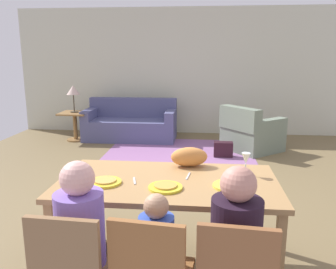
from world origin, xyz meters
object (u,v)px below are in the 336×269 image
(person_man, at_px, (84,250))
(cat, at_px, (189,157))
(side_table, at_px, (75,122))
(plate_near_woman, at_px, (229,186))
(dining_table, at_px, (168,189))
(wine_glass, at_px, (246,159))
(handbag, at_px, (223,149))
(person_woman, at_px, (235,259))
(table_lamp, at_px, (73,91))
(plate_near_child, at_px, (165,187))
(person_child, at_px, (158,266))
(armchair, at_px, (250,133))
(couch, at_px, (131,124))
(plate_near_man, at_px, (105,182))

(person_man, bearing_deg, cat, 58.75)
(person_man, bearing_deg, side_table, 110.93)
(plate_near_woman, bearing_deg, dining_table, 167.96)
(wine_glass, height_order, handbag, wine_glass)
(dining_table, distance_m, handbag, 3.40)
(wine_glass, height_order, person_man, person_man)
(person_man, bearing_deg, wine_glass, 37.55)
(person_woman, xyz_separation_m, table_lamp, (-2.79, 4.84, 0.50))
(plate_near_child, bearing_deg, person_man, -134.77)
(plate_near_woman, height_order, handbag, plate_near_woman)
(person_man, distance_m, handbag, 4.11)
(person_child, xyz_separation_m, armchair, (1.13, 4.42, -0.11))
(person_woman, bearing_deg, plate_near_child, 135.05)
(couch, bearing_deg, side_table, -166.75)
(plate_near_man, xyz_separation_m, wine_glass, (1.08, 0.30, 0.12))
(plate_near_man, height_order, handbag, plate_near_man)
(wine_glass, xyz_separation_m, side_table, (-2.93, 4.01, -0.52))
(couch, bearing_deg, cat, -71.43)
(wine_glass, height_order, side_table, wine_glass)
(wine_glass, distance_m, person_woman, 0.92)
(plate_near_man, distance_m, cat, 0.79)
(plate_near_man, xyz_separation_m, armchair, (1.60, 3.88, -0.45))
(cat, height_order, table_lamp, table_lamp)
(dining_table, distance_m, couch, 4.63)
(side_table, bearing_deg, table_lamp, 90.00)
(person_child, xyz_separation_m, table_lamp, (-2.32, 4.85, 0.58))
(person_man, distance_m, side_table, 5.19)
(armchair, xyz_separation_m, handbag, (-0.51, -0.47, -0.19))
(dining_table, bearing_deg, handbag, 79.33)
(person_child, height_order, cat, cat)
(cat, height_order, handbag, cat)
(plate_near_woman, relative_size, person_man, 0.23)
(armchair, height_order, table_lamp, table_lamp)
(table_lamp, xyz_separation_m, handbag, (2.94, -0.90, -0.88))
(person_child, bearing_deg, wine_glass, 53.86)
(dining_table, xyz_separation_m, person_man, (-0.47, -0.65, -0.17))
(plate_near_man, distance_m, person_man, 0.59)
(dining_table, height_order, plate_near_man, plate_near_man)
(plate_near_man, bearing_deg, couch, 99.36)
(plate_near_child, distance_m, cat, 0.57)
(table_lamp, bearing_deg, wine_glass, -53.83)
(plate_near_child, height_order, side_table, plate_near_child)
(person_child, bearing_deg, person_man, 179.36)
(plate_near_man, relative_size, wine_glass, 1.34)
(plate_near_man, distance_m, wine_glass, 1.13)
(plate_near_man, bearing_deg, table_lamp, 113.22)
(side_table, relative_size, table_lamp, 1.07)
(plate_near_woman, xyz_separation_m, couch, (-1.69, 4.55, -0.47))
(plate_near_child, relative_size, side_table, 0.43)
(plate_near_child, bearing_deg, handbag, 79.87)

